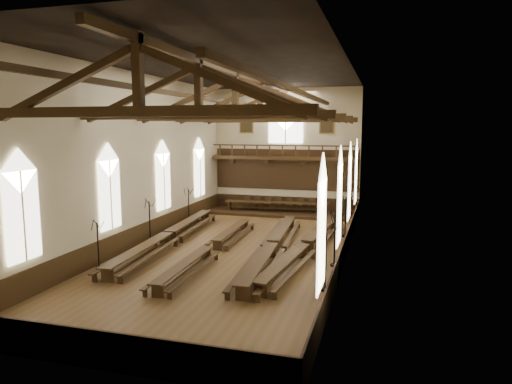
{
  "coord_description": "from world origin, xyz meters",
  "views": [
    {
      "loc": [
        7.77,
        -23.5,
        6.9
      ],
      "look_at": [
        0.73,
        1.5,
        3.19
      ],
      "focal_mm": 32.0,
      "sensor_mm": 36.0,
      "label": 1
    }
  ],
  "objects_px": {
    "candelabrum_left_mid": "(150,230)",
    "candelabrum_right_mid": "(334,249)",
    "candelabrum_left_near": "(98,254)",
    "candelabrum_right_near": "(325,271)",
    "refectory_row_a": "(168,235)",
    "candelabrum_left_far": "(189,213)",
    "refectory_row_c": "(272,245)",
    "dais": "(276,213)",
    "refectory_row_b": "(212,246)",
    "refectory_row_d": "(306,245)",
    "candelabrum_right_far": "(345,224)",
    "high_table": "(276,203)"
  },
  "relations": [
    {
      "from": "refectory_row_a",
      "to": "refectory_row_d",
      "type": "bearing_deg",
      "value": -0.36
    },
    {
      "from": "dais",
      "to": "candelabrum_left_near",
      "type": "relative_size",
      "value": 4.69
    },
    {
      "from": "refectory_row_a",
      "to": "candelabrum_right_far",
      "type": "height_order",
      "value": "candelabrum_right_far"
    },
    {
      "from": "candelabrum_left_mid",
      "to": "candelabrum_right_mid",
      "type": "bearing_deg",
      "value": -8.17
    },
    {
      "from": "refectory_row_d",
      "to": "refectory_row_c",
      "type": "bearing_deg",
      "value": -165.49
    },
    {
      "from": "refectory_row_a",
      "to": "candelabrum_left_near",
      "type": "xyz_separation_m",
      "value": [
        -1.15,
        -5.19,
        0.18
      ]
    },
    {
      "from": "refectory_row_d",
      "to": "candelabrum_right_far",
      "type": "xyz_separation_m",
      "value": [
        1.7,
        4.78,
        0.29
      ]
    },
    {
      "from": "refectory_row_a",
      "to": "candelabrum_left_far",
      "type": "height_order",
      "value": "candelabrum_left_far"
    },
    {
      "from": "dais",
      "to": "candelabrum_right_near",
      "type": "distance_m",
      "value": 17.26
    },
    {
      "from": "candelabrum_right_near",
      "to": "candelabrum_right_mid",
      "type": "xyz_separation_m",
      "value": [
        0.0,
        3.59,
        -0.01
      ]
    },
    {
      "from": "candelabrum_right_far",
      "to": "candelabrum_right_near",
      "type": "bearing_deg",
      "value": -90.0
    },
    {
      "from": "refectory_row_b",
      "to": "candelabrum_left_far",
      "type": "relative_size",
      "value": 5.19
    },
    {
      "from": "candelabrum_left_mid",
      "to": "candelabrum_left_far",
      "type": "xyz_separation_m",
      "value": [
        0.0,
        5.63,
        -0.02
      ]
    },
    {
      "from": "dais",
      "to": "refectory_row_b",
      "type": "bearing_deg",
      "value": -93.11
    },
    {
      "from": "refectory_row_b",
      "to": "dais",
      "type": "bearing_deg",
      "value": 86.89
    },
    {
      "from": "candelabrum_right_far",
      "to": "refectory_row_b",
      "type": "bearing_deg",
      "value": -137.0
    },
    {
      "from": "refectory_row_a",
      "to": "candelabrum_left_far",
      "type": "bearing_deg",
      "value": 101.65
    },
    {
      "from": "candelabrum_left_mid",
      "to": "refectory_row_c",
      "type": "bearing_deg",
      "value": -3.44
    },
    {
      "from": "candelabrum_left_mid",
      "to": "candelabrum_right_near",
      "type": "xyz_separation_m",
      "value": [
        11.1,
        -5.19,
        0.04
      ]
    },
    {
      "from": "candelabrum_left_near",
      "to": "candelabrum_right_near",
      "type": "xyz_separation_m",
      "value": [
        11.1,
        -0.05,
        0.12
      ]
    },
    {
      "from": "refectory_row_c",
      "to": "high_table",
      "type": "relative_size",
      "value": 1.75
    },
    {
      "from": "dais",
      "to": "candelabrum_left_near",
      "type": "distance_m",
      "value": 16.95
    },
    {
      "from": "refectory_row_c",
      "to": "high_table",
      "type": "bearing_deg",
      "value": 102.18
    },
    {
      "from": "refectory_row_d",
      "to": "candelabrum_right_near",
      "type": "bearing_deg",
      "value": -71.85
    },
    {
      "from": "candelabrum_left_near",
      "to": "candelabrum_right_near",
      "type": "bearing_deg",
      "value": -0.28
    },
    {
      "from": "refectory_row_b",
      "to": "candelabrum_right_near",
      "type": "relative_size",
      "value": 4.85
    },
    {
      "from": "refectory_row_b",
      "to": "refectory_row_c",
      "type": "distance_m",
      "value": 3.28
    },
    {
      "from": "candelabrum_left_mid",
      "to": "candelabrum_right_near",
      "type": "bearing_deg",
      "value": -25.04
    },
    {
      "from": "candelabrum_left_far",
      "to": "refectory_row_c",
      "type": "bearing_deg",
      "value": -38.62
    },
    {
      "from": "high_table",
      "to": "candelabrum_left_near",
      "type": "relative_size",
      "value": 3.39
    },
    {
      "from": "refectory_row_c",
      "to": "dais",
      "type": "bearing_deg",
      "value": 102.18
    },
    {
      "from": "refectory_row_c",
      "to": "refectory_row_d",
      "type": "xyz_separation_m",
      "value": [
        1.78,
        0.46,
        -0.02
      ]
    },
    {
      "from": "candelabrum_right_mid",
      "to": "candelabrum_right_far",
      "type": "height_order",
      "value": "candelabrum_right_mid"
    },
    {
      "from": "candelabrum_left_near",
      "to": "candelabrum_right_far",
      "type": "bearing_deg",
      "value": 41.77
    },
    {
      "from": "refectory_row_c",
      "to": "refectory_row_d",
      "type": "height_order",
      "value": "refectory_row_c"
    },
    {
      "from": "refectory_row_c",
      "to": "high_table",
      "type": "distance_m",
      "value": 11.73
    },
    {
      "from": "candelabrum_left_far",
      "to": "candelabrum_right_near",
      "type": "xyz_separation_m",
      "value": [
        11.1,
        -10.82,
        0.06
      ]
    },
    {
      "from": "dais",
      "to": "candelabrum_left_near",
      "type": "xyz_separation_m",
      "value": [
        -5.15,
        -16.13,
        0.63
      ]
    },
    {
      "from": "candelabrum_left_far",
      "to": "candelabrum_right_near",
      "type": "distance_m",
      "value": 15.5
    },
    {
      "from": "refectory_row_b",
      "to": "refectory_row_c",
      "type": "xyz_separation_m",
      "value": [
        3.15,
        0.94,
        0.06
      ]
    },
    {
      "from": "refectory_row_d",
      "to": "candelabrum_right_mid",
      "type": "height_order",
      "value": "candelabrum_right_mid"
    },
    {
      "from": "refectory_row_c",
      "to": "candelabrum_left_mid",
      "type": "xyz_separation_m",
      "value": [
        -7.62,
        0.46,
        0.27
      ]
    },
    {
      "from": "refectory_row_a",
      "to": "refectory_row_d",
      "type": "height_order",
      "value": "refectory_row_a"
    },
    {
      "from": "high_table",
      "to": "candelabrum_right_near",
      "type": "distance_m",
      "value": 17.25
    },
    {
      "from": "refectory_row_d",
      "to": "high_table",
      "type": "height_order",
      "value": "high_table"
    },
    {
      "from": "high_table",
      "to": "candelabrum_left_near",
      "type": "height_order",
      "value": "candelabrum_left_near"
    },
    {
      "from": "refectory_row_c",
      "to": "candelabrum_left_mid",
      "type": "distance_m",
      "value": 7.64
    },
    {
      "from": "refectory_row_b",
      "to": "dais",
      "type": "distance_m",
      "value": 12.42
    },
    {
      "from": "refectory_row_b",
      "to": "candelabrum_left_far",
      "type": "bearing_deg",
      "value": 122.49
    },
    {
      "from": "refectory_row_b",
      "to": "candelabrum_left_mid",
      "type": "xyz_separation_m",
      "value": [
        -4.47,
        1.4,
        0.33
      ]
    }
  ]
}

